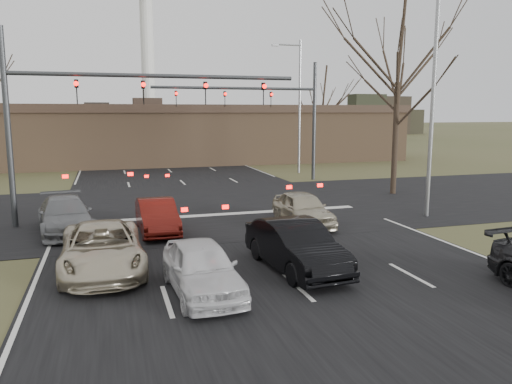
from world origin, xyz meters
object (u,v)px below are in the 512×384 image
streetlight_right_far (297,100)px  car_silver_suv (102,248)px  building (181,134)px  streetlight_right_near (430,91)px  mast_arm_near (93,102)px  car_grey_ahead (65,215)px  car_red_ahead (157,216)px  car_white_sedan (202,268)px  mast_arm_far (275,107)px  car_black_hatch (296,246)px  car_silver_ahead (303,209)px

streetlight_right_far → car_silver_suv: (-14.36, -20.99, -4.88)m
building → streetlight_right_near: 28.97m
mast_arm_near → car_grey_ahead: (-1.21, -1.49, -4.38)m
streetlight_right_far → car_red_ahead: (-12.32, -16.57, -4.93)m
car_silver_suv → car_white_sedan: bearing=-47.8°
streetlight_right_far → car_red_ahead: 21.23m
mast_arm_far → car_black_hatch: (-5.68, -18.53, -4.27)m
mast_arm_near → car_black_hatch: bearing=-56.1°
streetlight_right_far → streetlight_right_near: bearing=-91.7°
mast_arm_far → car_white_sedan: (-8.72, -19.64, -4.33)m
car_white_sedan → car_red_ahead: 7.08m
car_silver_suv → car_black_hatch: car_black_hatch is taller
car_white_sedan → building: bearing=79.6°
streetlight_right_near → streetlight_right_far: (0.50, 17.00, 0.00)m
car_silver_suv → car_red_ahead: (2.03, 4.42, -0.05)m
car_silver_suv → car_red_ahead: bearing=64.2°
car_silver_ahead → car_black_hatch: bearing=-113.5°
car_red_ahead → mast_arm_near: bearing=129.6°
mast_arm_far → streetlight_right_near: 13.28m
streetlight_right_near → car_grey_ahead: 16.10m
mast_arm_near → car_grey_ahead: bearing=-129.2°
car_red_ahead → mast_arm_far: bearing=52.5°
building → mast_arm_near: (-7.23, -25.00, 2.41)m
mast_arm_far → car_red_ahead: 16.17m
building → car_grey_ahead: 27.87m
car_red_ahead → car_silver_ahead: bearing=-5.8°
car_white_sedan → mast_arm_far: bearing=63.1°
mast_arm_far → car_silver_ahead: (-3.23, -13.03, -4.32)m
mast_arm_near → mast_arm_far: 15.17m
car_black_hatch → car_grey_ahead: (-6.94, 7.04, -0.05)m
mast_arm_near → car_red_ahead: mast_arm_near is taller
streetlight_right_near → streetlight_right_far: bearing=88.3°
mast_arm_far → car_silver_ahead: size_ratio=2.70×
building → car_white_sedan: 34.99m
building → car_red_ahead: (-5.00, -27.57, -2.01)m
car_red_ahead → car_silver_ahead: (5.95, -0.46, 0.05)m
mast_arm_far → car_white_sedan: 21.92m
car_silver_ahead → mast_arm_near: bearing=160.2°
streetlight_right_far → car_red_ahead: bearing=-126.6°
car_black_hatch → car_silver_ahead: car_black_hatch is taller
car_silver_suv → car_silver_ahead: car_silver_suv is taller
streetlight_right_near → streetlight_right_far: size_ratio=1.00×
streetlight_right_far → car_silver_suv: size_ratio=1.97×
mast_arm_far → streetlight_right_far: size_ratio=1.11×
mast_arm_near → streetlight_right_near: size_ratio=1.21×
car_black_hatch → mast_arm_near: bearing=118.8°
car_black_hatch → car_red_ahead: bearing=115.4°
car_silver_suv → car_grey_ahead: 5.68m
streetlight_right_near → mast_arm_far: bearing=101.5°
building → car_black_hatch: (-1.50, -33.53, -1.92)m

